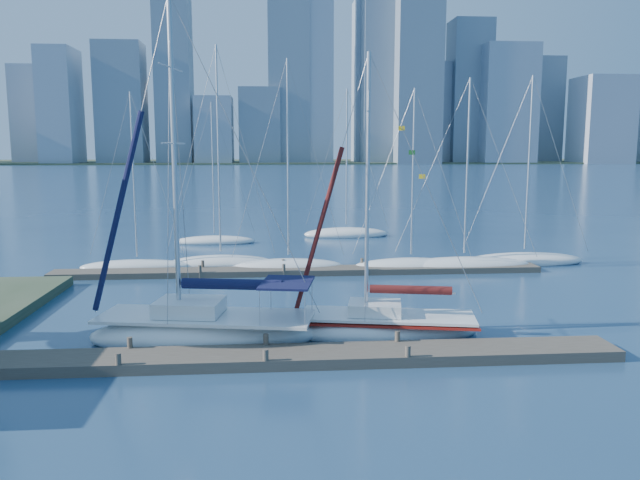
{
  "coord_description": "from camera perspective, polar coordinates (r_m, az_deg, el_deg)",
  "views": [
    {
      "loc": [
        0.21,
        -21.74,
        7.7
      ],
      "look_at": [
        2.29,
        4.0,
        3.88
      ],
      "focal_mm": 35.0,
      "sensor_mm": 36.0,
      "label": 1
    }
  ],
  "objects": [
    {
      "name": "bg_boat_6",
      "position": [
        51.41,
        -9.61,
        -0.06
      ],
      "size": [
        6.58,
        2.1,
        11.6
      ],
      "rotation": [
        0.0,
        0.0,
        0.03
      ],
      "color": "white",
      "rests_on": "ground"
    },
    {
      "name": "bg_boat_7",
      "position": [
        54.69,
        2.42,
        0.61
      ],
      "size": [
        7.75,
        4.94,
        13.05
      ],
      "rotation": [
        0.0,
        0.0,
        -0.38
      ],
      "color": "white",
      "rests_on": "ground"
    },
    {
      "name": "bg_boat_1",
      "position": [
        41.36,
        -9.04,
        -2.02
      ],
      "size": [
        7.2,
        2.74,
        14.45
      ],
      "rotation": [
        0.0,
        0.0,
        -0.07
      ],
      "color": "white",
      "rests_on": "ground"
    },
    {
      "name": "ground",
      "position": [
        23.06,
        -4.96,
        -11.12
      ],
      "size": [
        700.0,
        700.0,
        0.0
      ],
      "primitive_type": "plane",
      "color": "navy",
      "rests_on": "ground"
    },
    {
      "name": "skyline",
      "position": [
        314.29,
        -0.46,
        13.45
      ],
      "size": [
        502.75,
        51.31,
        103.22
      ],
      "color": "#8190A7",
      "rests_on": "ground"
    },
    {
      "name": "bg_boat_5",
      "position": [
        43.97,
        18.16,
        -1.75
      ],
      "size": [
        8.4,
        4.0,
        12.68
      ],
      "rotation": [
        0.0,
        0.0,
        -0.22
      ],
      "color": "white",
      "rests_on": "ground"
    },
    {
      "name": "bg_boat_0",
      "position": [
        41.5,
        -16.35,
        -2.31
      ],
      "size": [
        7.38,
        4.64,
        11.42
      ],
      "rotation": [
        0.0,
        0.0,
        -0.41
      ],
      "color": "white",
      "rests_on": "ground"
    },
    {
      "name": "near_dock",
      "position": [
        23.0,
        -4.97,
        -10.65
      ],
      "size": [
        26.0,
        2.0,
        0.4
      ],
      "primitive_type": "cube",
      "color": "#473F34",
      "rests_on": "ground"
    },
    {
      "name": "far_dock",
      "position": [
        38.52,
        -1.86,
        -2.85
      ],
      "size": [
        30.0,
        1.8,
        0.36
      ],
      "primitive_type": "cube",
      "color": "#473F34",
      "rests_on": "ground"
    },
    {
      "name": "bg_boat_2",
      "position": [
        39.63,
        -2.88,
        -2.4
      ],
      "size": [
        7.29,
        2.83,
        13.44
      ],
      "rotation": [
        0.0,
        0.0,
        0.09
      ],
      "color": "white",
      "rests_on": "ground"
    },
    {
      "name": "sailboat_navy",
      "position": [
        25.53,
        -10.43,
        -6.85
      ],
      "size": [
        9.57,
        4.58,
        14.08
      ],
      "rotation": [
        0.0,
        0.0,
        -0.18
      ],
      "color": "white",
      "rests_on": "ground"
    },
    {
      "name": "sailboat_maroon",
      "position": [
        26.01,
        6.17,
        -6.63
      ],
      "size": [
        7.97,
        3.92,
        11.95
      ],
      "rotation": [
        0.0,
        0.0,
        -0.19
      ],
      "color": "white",
      "rests_on": "ground"
    },
    {
      "name": "bg_boat_4",
      "position": [
        40.93,
        13.02,
        -2.27
      ],
      "size": [
        9.14,
        5.0,
        12.35
      ],
      "rotation": [
        0.0,
        0.0,
        -0.31
      ],
      "color": "white",
      "rests_on": "ground"
    },
    {
      "name": "far_shore",
      "position": [
        341.83,
        -4.69,
        7.1
      ],
      "size": [
        800.0,
        100.0,
        1.5
      ],
      "primitive_type": "cube",
      "color": "#38472D",
      "rests_on": "ground"
    },
    {
      "name": "bg_boat_3",
      "position": [
        40.23,
        8.31,
        -2.35
      ],
      "size": [
        7.81,
        4.02,
        11.69
      ],
      "rotation": [
        0.0,
        0.0,
        -0.25
      ],
      "color": "white",
      "rests_on": "ground"
    }
  ]
}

